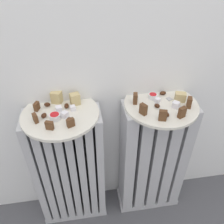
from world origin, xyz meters
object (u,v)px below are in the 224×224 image
Objects in this scene: radiator_right at (152,160)px; plate_right at (161,105)px; jam_bowl_right at (153,96)px; plate_left at (60,114)px; jam_bowl_left at (55,116)px; fork at (174,102)px; radiator_left at (70,170)px.

plate_right is at bearing -116.57° from radiator_right.
jam_bowl_right is at bearing 119.25° from radiator_right.
jam_bowl_left is (-0.02, -0.03, 0.02)m from plate_left.
plate_left is at bearing 179.85° from fork.
plate_left is at bearing -180.00° from radiator_right.
radiator_left is at bearing -180.00° from plate_right.
plate_right is at bearing -60.75° from jam_bowl_right.
plate_left is at bearing 63.39° from jam_bowl_left.
fork is (0.08, -0.04, -0.01)m from jam_bowl_right.
radiator_right is 2.18× the size of plate_left.
plate_left is at bearing 90.00° from radiator_left.
jam_bowl_right is (-0.02, 0.04, 0.02)m from plate_right.
fork is at bearing -0.15° from plate_left.
radiator_right is at bearing 178.76° from fork.
jam_bowl_left reaches higher than fork.
plate_right is 0.05m from jam_bowl_right.
radiator_left is 0.34m from plate_left.
jam_bowl_right is at bearing 6.34° from plate_left.
radiator_left is 0.41m from radiator_right.
jam_bowl_left is at bearing -175.37° from radiator_right.
jam_bowl_left reaches higher than plate_left.
jam_bowl_right is 0.09m from fork.
fork is at bearing -29.43° from jam_bowl_right.
radiator_right is 0.56m from jam_bowl_left.
jam_bowl_left is 1.12× the size of jam_bowl_right.
jam_bowl_left is at bearing -169.13° from jam_bowl_right.
radiator_left is 2.18× the size of plate_left.
jam_bowl_right reaches higher than plate_left.
jam_bowl_right is (-0.02, 0.04, 0.36)m from radiator_right.
radiator_right is at bearing 0.00° from radiator_left.
plate_left is 3.29× the size of fork.
plate_left reaches higher than radiator_right.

